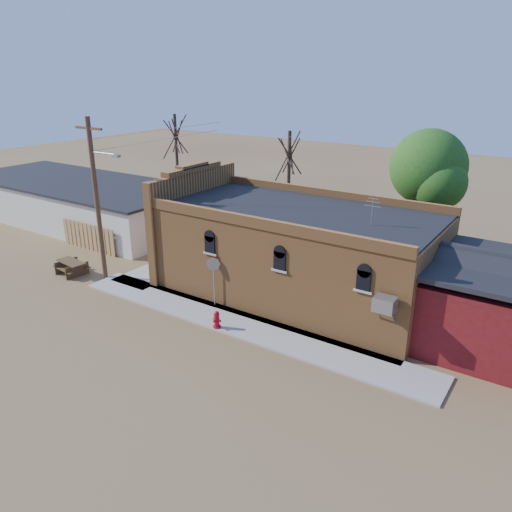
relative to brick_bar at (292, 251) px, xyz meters
The scene contains 15 objects.
ground 6.19m from the brick_bar, 106.65° to the right, with size 120.00×120.00×0.00m, color brown.
sidewalk_south 5.14m from the brick_bar, 91.78° to the right, with size 19.00×2.20×0.08m, color #9E9991.
sidewalk_west 8.28m from the brick_bar, behind, with size 2.60×10.00×0.08m, color #9E9991.
brick_bar is the anchor object (origin of this frame).
red_shed 9.86m from the brick_bar, ahead, with size 5.40×6.40×4.30m.
storage_building 20.81m from the brick_bar, behind, with size 20.40×8.40×3.17m.
wood_fence 14.61m from the brick_bar, behind, with size 5.20×0.10×1.80m, color #AA784C, non-canonical shape.
utility_pole 10.96m from the brick_bar, 156.31° to the right, with size 3.12×0.26×9.00m.
tree_bare_near 9.54m from the brick_bar, 121.74° to the left, with size 2.80×2.80×7.65m.
tree_bare_far 18.25m from the brick_bar, 151.47° to the left, with size 2.80×2.80×8.16m.
tree_leafy 9.80m from the brick_bar, 61.44° to the left, with size 4.40×4.40×8.15m.
fire_hydrant 5.85m from the brick_bar, 98.08° to the right, with size 0.48×0.46×0.82m.
stop_sign 4.37m from the brick_bar, 122.09° to the right, with size 0.54×0.52×2.55m.
trash_barrel 7.38m from the brick_bar, 166.37° to the right, with size 0.53×0.53×0.82m, color navy.
picnic_table 13.04m from the brick_bar, 157.24° to the right, with size 2.05×1.64×0.79m.
Camera 1 is at (13.72, -15.97, 11.26)m, focal length 35.00 mm.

